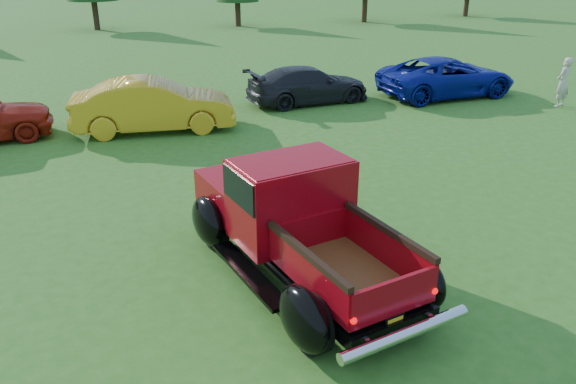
# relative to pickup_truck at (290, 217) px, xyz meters

# --- Properties ---
(ground) EXTENTS (120.00, 120.00, 0.00)m
(ground) POSITION_rel_pickup_truck_xyz_m (0.38, 0.46, -0.87)
(ground) COLOR #2D611B
(ground) RESTS_ON ground
(pickup_truck) EXTENTS (3.11, 5.19, 1.83)m
(pickup_truck) POSITION_rel_pickup_truck_xyz_m (0.00, 0.00, 0.00)
(pickup_truck) COLOR black
(pickup_truck) RESTS_ON ground
(show_car_yellow) EXTENTS (4.58, 1.99, 1.47)m
(show_car_yellow) POSITION_rel_pickup_truck_xyz_m (-1.33, 8.21, -0.13)
(show_car_yellow) COLOR gold
(show_car_yellow) RESTS_ON ground
(show_car_grey) EXTENTS (4.28, 2.07, 1.20)m
(show_car_grey) POSITION_rel_pickup_truck_xyz_m (3.88, 9.86, -0.27)
(show_car_grey) COLOR black
(show_car_grey) RESTS_ON ground
(show_car_blue) EXTENTS (4.92, 2.45, 1.34)m
(show_car_blue) POSITION_rel_pickup_truck_xyz_m (8.78, 9.24, -0.20)
(show_car_blue) COLOR navy
(show_car_blue) RESTS_ON ground
(spectator) EXTENTS (0.69, 0.58, 1.60)m
(spectator) POSITION_rel_pickup_truck_xyz_m (11.50, 6.79, -0.07)
(spectator) COLOR #BCB4A3
(spectator) RESTS_ON ground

